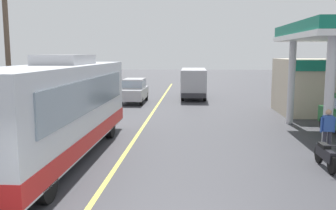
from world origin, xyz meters
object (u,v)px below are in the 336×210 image
coach_bus_main (57,111)px  car_trailing_behind_bus (134,89)px  motorcycle_parked_forecourt (325,155)px  pedestrian_near_pump (328,128)px  minibus_opposing_lane (194,81)px

coach_bus_main → car_trailing_behind_bus: 15.13m
motorcycle_parked_forecourt → pedestrian_near_pump: bearing=69.1°
pedestrian_near_pump → car_trailing_behind_bus: (-9.53, 13.71, 0.08)m
pedestrian_near_pump → motorcycle_parked_forecourt: bearing=-110.9°
pedestrian_near_pump → minibus_opposing_lane: bearing=106.5°
minibus_opposing_lane → pedestrian_near_pump: (4.99, -16.89, -0.54)m
coach_bus_main → motorcycle_parked_forecourt: coach_bus_main is taller
motorcycle_parked_forecourt → coach_bus_main: bearing=176.4°
minibus_opposing_lane → car_trailing_behind_bus: size_ratio=1.46×
pedestrian_near_pump → car_trailing_behind_bus: car_trailing_behind_bus is taller
minibus_opposing_lane → motorcycle_parked_forecourt: bearing=-77.3°
minibus_opposing_lane → car_trailing_behind_bus: bearing=-145.0°
motorcycle_parked_forecourt → pedestrian_near_pump: (0.75, 1.97, 0.49)m
car_trailing_behind_bus → motorcycle_parked_forecourt: bearing=-60.8°
motorcycle_parked_forecourt → car_trailing_behind_bus: 17.98m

